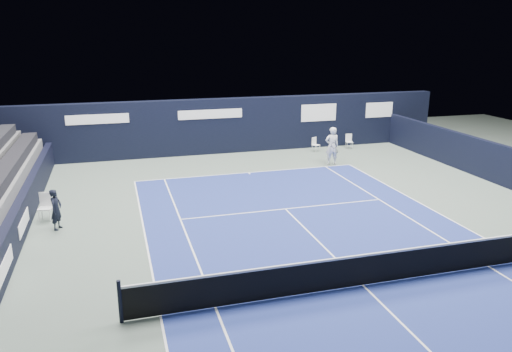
{
  "coord_description": "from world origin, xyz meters",
  "views": [
    {
      "loc": [
        -6.23,
        -10.97,
        6.67
      ],
      "look_at": [
        -1.06,
        6.9,
        1.3
      ],
      "focal_mm": 35.0,
      "sensor_mm": 36.0,
      "label": 1
    }
  ],
  "objects_px": {
    "tennis_player": "(332,146)",
    "line_judge_chair": "(46,205)",
    "tennis_net": "(364,269)",
    "folding_chair_back_b": "(349,140)",
    "folding_chair_back_a": "(315,143)"
  },
  "relations": [
    {
      "from": "tennis_player",
      "to": "line_judge_chair",
      "type": "bearing_deg",
      "value": -161.66
    },
    {
      "from": "line_judge_chair",
      "to": "tennis_net",
      "type": "height_order",
      "value": "tennis_net"
    },
    {
      "from": "folding_chair_back_b",
      "to": "tennis_net",
      "type": "xyz_separation_m",
      "value": [
        -7.19,
        -15.44,
        0.02
      ]
    },
    {
      "from": "folding_chair_back_a",
      "to": "folding_chair_back_b",
      "type": "height_order",
      "value": "folding_chair_back_b"
    },
    {
      "from": "line_judge_chair",
      "to": "tennis_player",
      "type": "relative_size",
      "value": 0.52
    },
    {
      "from": "folding_chair_back_a",
      "to": "tennis_player",
      "type": "bearing_deg",
      "value": -120.91
    },
    {
      "from": "folding_chair_back_b",
      "to": "tennis_net",
      "type": "distance_m",
      "value": 17.03
    },
    {
      "from": "tennis_player",
      "to": "folding_chair_back_b",
      "type": "bearing_deg",
      "value": 51.05
    },
    {
      "from": "folding_chair_back_a",
      "to": "tennis_player",
      "type": "height_order",
      "value": "tennis_player"
    },
    {
      "from": "folding_chair_back_a",
      "to": "folding_chair_back_b",
      "type": "xyz_separation_m",
      "value": [
        2.24,
        0.15,
        0.02
      ]
    },
    {
      "from": "folding_chair_back_b",
      "to": "tennis_player",
      "type": "distance_m",
      "value": 4.16
    },
    {
      "from": "folding_chair_back_b",
      "to": "tennis_net",
      "type": "bearing_deg",
      "value": -104.82
    },
    {
      "from": "tennis_net",
      "to": "folding_chair_back_b",
      "type": "bearing_deg",
      "value": 65.03
    },
    {
      "from": "tennis_net",
      "to": "line_judge_chair",
      "type": "bearing_deg",
      "value": 138.71
    },
    {
      "from": "line_judge_chair",
      "to": "folding_chair_back_a",
      "type": "bearing_deg",
      "value": 38.38
    }
  ]
}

